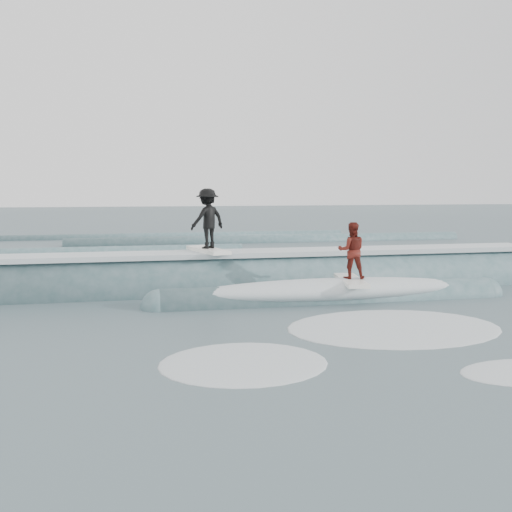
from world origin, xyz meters
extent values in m
plane|color=#384952|center=(0.00, 0.00, 0.00)|extent=(160.00, 160.00, 0.00)
cylinder|color=#395D60|center=(0.00, 3.93, 0.00)|extent=(19.11, 1.99, 1.99)
cylinder|color=#395D60|center=(1.80, 1.73, 0.00)|extent=(9.00, 0.96, 0.96)
sphere|color=#395D60|center=(-2.70, 1.73, 0.00)|extent=(0.96, 0.96, 0.96)
sphere|color=#395D60|center=(6.30, 1.73, 0.00)|extent=(0.96, 0.96, 0.96)
cube|color=silver|center=(0.00, 3.93, 1.07)|extent=(18.00, 1.30, 0.14)
ellipsoid|color=silver|center=(1.80, 1.73, 0.30)|extent=(7.60, 1.30, 0.60)
cube|color=white|center=(-1.21, 3.93, 1.19)|extent=(1.10, 2.07, 0.10)
imported|color=black|center=(-1.21, 3.93, 2.10)|extent=(1.28, 1.12, 1.72)
cube|color=white|center=(2.32, 1.73, 0.53)|extent=(0.86, 2.06, 0.10)
imported|color=#5A1710|center=(2.32, 1.73, 1.33)|extent=(0.83, 0.71, 1.50)
ellipsoid|color=silver|center=(-1.48, -3.06, 0.00)|extent=(3.13, 2.13, 0.10)
ellipsoid|color=silver|center=(2.13, -1.27, 0.00)|extent=(4.13, 2.82, 0.10)
cylinder|color=#395D60|center=(4.10, 18.00, 0.00)|extent=(22.00, 0.80, 0.80)
cylinder|color=#395D60|center=(-1.52, 22.00, 0.00)|extent=(22.00, 0.60, 0.60)
camera|label=1|loc=(-3.22, -12.35, 2.98)|focal=40.00mm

